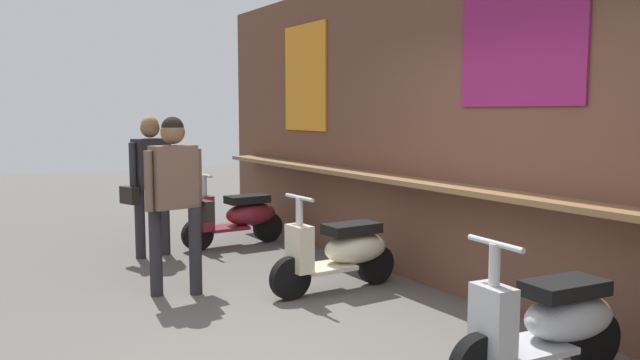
{
  "coord_description": "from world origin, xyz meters",
  "views": [
    {
      "loc": [
        3.81,
        -2.23,
        1.74
      ],
      "look_at": [
        -1.37,
        0.89,
        1.09
      ],
      "focal_mm": 35.58,
      "sensor_mm": 36.0,
      "label": 1
    }
  ],
  "objects": [
    {
      "name": "scooter_maroon",
      "position": [
        -3.72,
        1.08,
        0.39
      ],
      "size": [
        0.46,
        1.4,
        0.97
      ],
      "rotation": [
        0.0,
        0.0,
        -1.54
      ],
      "color": "maroon",
      "rests_on": "ground_plane"
    },
    {
      "name": "market_stall_facade",
      "position": [
        0.01,
        2.02,
        1.62
      ],
      "size": [
        11.09,
        0.61,
        3.25
      ],
      "color": "brown",
      "rests_on": "ground_plane"
    },
    {
      "name": "shopper_with_handbag",
      "position": [
        -1.95,
        -0.34,
        1.04
      ],
      "size": [
        0.33,
        0.67,
        1.69
      ],
      "rotation": [
        0.0,
        0.0,
        3.28
      ],
      "color": "#232328",
      "rests_on": "ground_plane"
    },
    {
      "name": "scooter_silver",
      "position": [
        1.19,
        1.08,
        0.39
      ],
      "size": [
        0.5,
        1.4,
        0.97
      ],
      "rotation": [
        0.0,
        0.0,
        -1.65
      ],
      "color": "#B2B5BA",
      "rests_on": "ground_plane"
    },
    {
      "name": "shopper_browsing",
      "position": [
        -3.67,
        -0.08,
        1.03
      ],
      "size": [
        0.42,
        0.66,
        1.69
      ],
      "rotation": [
        0.0,
        0.0,
        0.32
      ],
      "color": "#232328",
      "rests_on": "ground_plane"
    },
    {
      "name": "scooter_cream",
      "position": [
        -1.27,
        1.08,
        0.39
      ],
      "size": [
        0.46,
        1.4,
        0.97
      ],
      "rotation": [
        0.0,
        0.0,
        -1.54
      ],
      "color": "beige",
      "rests_on": "ground_plane"
    },
    {
      "name": "ground_plane",
      "position": [
        0.0,
        0.0,
        0.0
      ],
      "size": [
        31.05,
        31.05,
        0.0
      ],
      "primitive_type": "plane",
      "color": "#56544F"
    }
  ]
}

